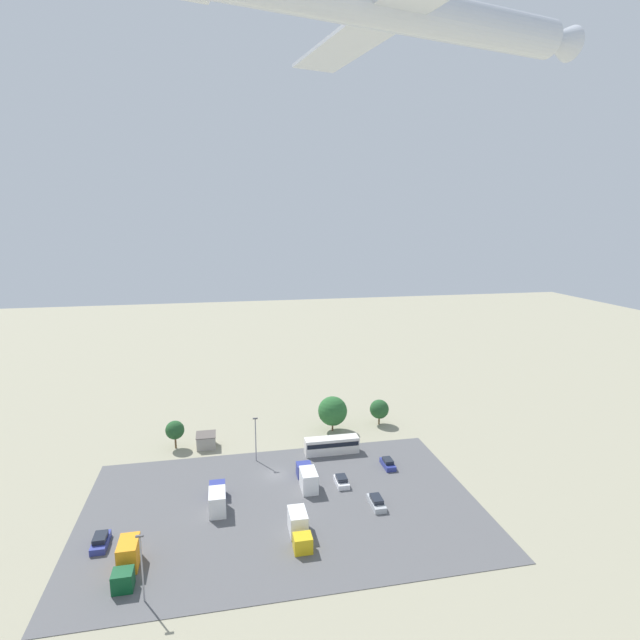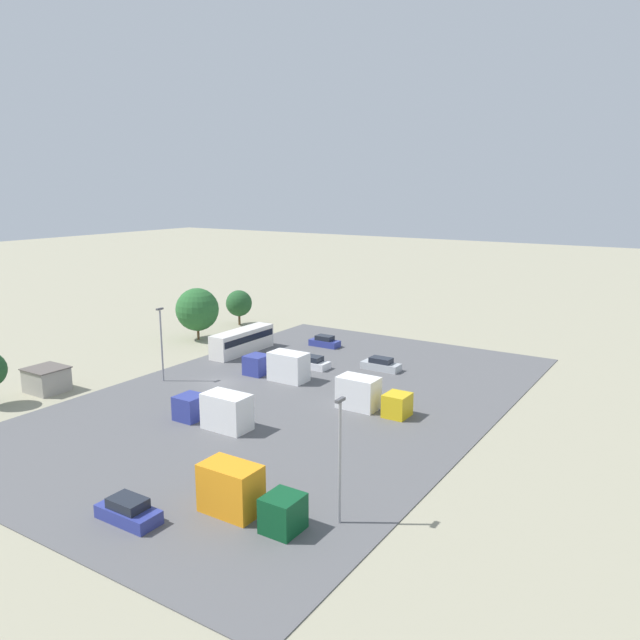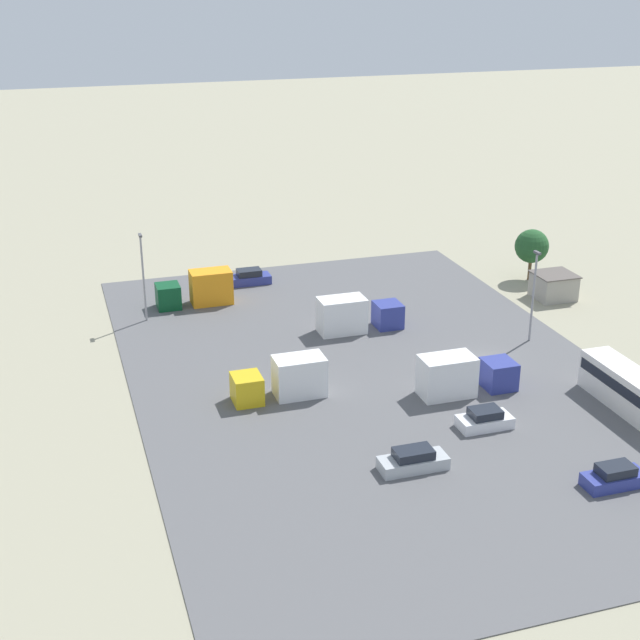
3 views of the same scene
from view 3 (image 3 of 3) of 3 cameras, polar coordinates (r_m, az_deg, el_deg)
ground_plane at (r=78.21m, az=10.52°, el=-2.67°), size 400.00×400.00×0.00m
parking_lot_surface at (r=74.22m, az=3.47°, el=-3.67°), size 61.07×39.34×0.08m
shed_building at (r=94.15m, az=14.72°, el=2.13°), size 3.81×4.04×2.65m
bus at (r=71.98m, az=19.33°, el=-4.30°), size 10.38×2.58×3.11m
parked_car_0 at (r=61.31m, az=5.98°, el=-8.94°), size 1.87×4.72×1.51m
parked_car_1 at (r=62.26m, az=18.34°, el=-9.53°), size 1.81×4.23×1.52m
parked_car_2 at (r=95.58m, az=-4.55°, el=2.72°), size 1.99×4.50×1.60m
parked_car_3 at (r=67.19m, az=10.50°, el=-6.28°), size 1.97×4.03×1.50m
parked_truck_0 at (r=70.22m, az=-2.27°, el=-3.84°), size 2.49×7.39×3.21m
parked_truck_1 at (r=82.77m, az=2.25°, el=0.31°), size 2.53×7.95×3.32m
parked_truck_2 at (r=89.95m, az=-7.75°, el=1.94°), size 2.47×7.53×3.42m
parked_truck_3 at (r=71.65m, az=9.05°, el=-3.53°), size 2.56×7.96×3.29m
tree_apron_mid at (r=98.45m, az=13.40°, el=4.61°), size 3.63×3.63×5.61m
light_pole_lot_centre at (r=85.63m, az=-11.25°, el=2.92°), size 0.90×0.28×8.58m
light_pole_lot_edge at (r=81.61m, az=13.51°, el=1.73°), size 0.90×0.28×8.45m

